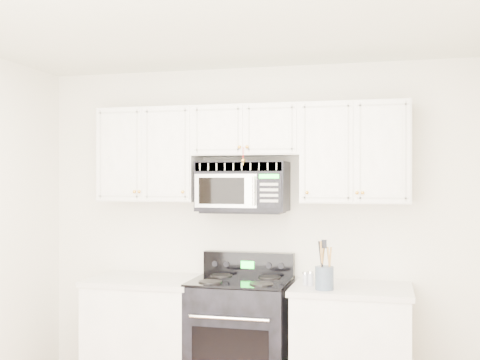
% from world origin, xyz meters
% --- Properties ---
extents(room, '(3.51, 3.51, 2.61)m').
position_xyz_m(room, '(0.00, 0.00, 1.30)').
color(room, brown).
rests_on(room, ground).
extents(base_cabinet_left, '(0.86, 0.65, 0.92)m').
position_xyz_m(base_cabinet_left, '(-0.80, 1.44, 0.43)').
color(base_cabinet_left, white).
rests_on(base_cabinet_left, ground).
extents(base_cabinet_right, '(0.86, 0.65, 0.92)m').
position_xyz_m(base_cabinet_right, '(0.80, 1.44, 0.43)').
color(base_cabinet_right, white).
rests_on(base_cabinet_right, ground).
extents(range, '(0.73, 0.67, 1.11)m').
position_xyz_m(range, '(-0.03, 1.44, 0.48)').
color(range, black).
rests_on(range, ground).
extents(upper_cabinets, '(2.44, 0.37, 0.75)m').
position_xyz_m(upper_cabinets, '(-0.00, 1.58, 1.93)').
color(upper_cabinets, white).
rests_on(upper_cabinets, ground).
extents(microwave, '(0.69, 0.40, 0.38)m').
position_xyz_m(microwave, '(-0.04, 1.57, 1.64)').
color(microwave, black).
rests_on(microwave, ground).
extents(utensil_crock, '(0.13, 0.13, 0.35)m').
position_xyz_m(utensil_crock, '(0.62, 1.26, 1.01)').
color(utensil_crock, '#445A6C').
rests_on(utensil_crock, base_cabinet_right).
extents(shaker_salt, '(0.05, 0.05, 0.11)m').
position_xyz_m(shaker_salt, '(0.51, 1.39, 0.97)').
color(shaker_salt, '#ADAEBD').
rests_on(shaker_salt, base_cabinet_right).
extents(shaker_pepper, '(0.04, 0.04, 0.10)m').
position_xyz_m(shaker_pepper, '(0.47, 1.41, 0.97)').
color(shaker_pepper, '#ADAEBD').
rests_on(shaker_pepper, base_cabinet_right).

